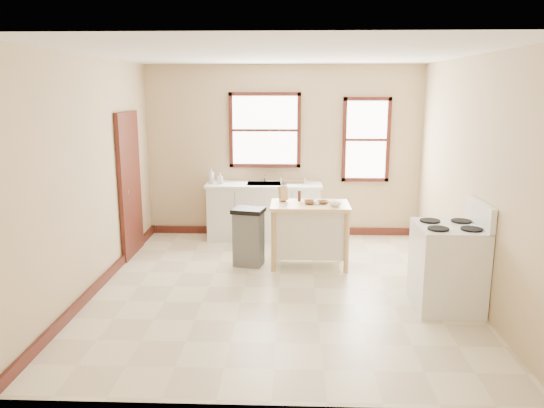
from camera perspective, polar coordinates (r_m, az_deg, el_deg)
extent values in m
plane|color=#F1E6BF|center=(6.66, 0.77, -8.98)|extent=(5.00, 5.00, 0.00)
plane|color=white|center=(6.21, 0.85, 15.83)|extent=(5.00, 5.00, 0.00)
cube|color=tan|center=(8.76, 1.21, 5.66)|extent=(4.50, 0.04, 2.80)
cube|color=tan|center=(6.73, -18.75, 2.95)|extent=(0.04, 5.00, 2.80)
cube|color=tan|center=(6.63, 20.67, 2.68)|extent=(0.04, 5.00, 2.80)
cube|color=#401611|center=(7.98, -15.04, 2.03)|extent=(0.06, 0.90, 2.10)
cube|color=#401611|center=(8.99, 1.17, -2.88)|extent=(4.50, 0.04, 0.12)
cube|color=#401611|center=(7.05, -17.76, -7.85)|extent=(0.04, 5.00, 0.12)
cylinder|color=silver|center=(8.71, -0.79, 3.15)|extent=(0.03, 0.03, 0.22)
imported|color=#B2B2B2|center=(8.56, -6.56, 3.03)|extent=(0.12, 0.12, 0.25)
imported|color=#B2B2B2|center=(8.53, -5.60, 2.75)|extent=(0.08, 0.09, 0.18)
cylinder|color=#3D1C10|center=(7.40, 2.96, 0.87)|extent=(0.05, 0.05, 0.15)
imported|color=brown|center=(7.25, 4.08, 0.20)|extent=(0.19, 0.19, 0.04)
imported|color=brown|center=(7.28, 5.53, 0.18)|extent=(0.22, 0.22, 0.04)
imported|color=white|center=(7.13, 6.81, -0.05)|extent=(0.19, 0.19, 0.05)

